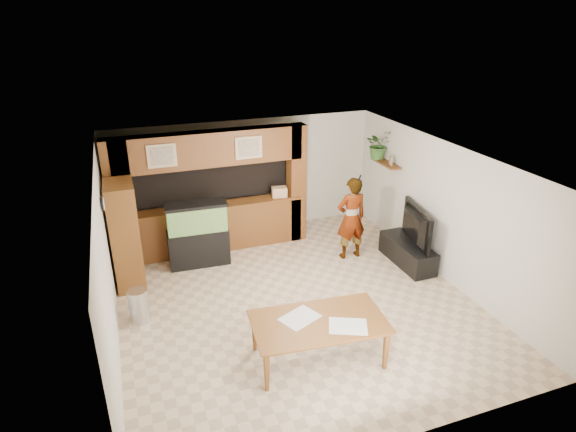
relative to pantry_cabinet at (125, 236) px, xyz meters
name	(u,v)px	position (x,y,z in m)	size (l,w,h in m)	color
floor	(295,301)	(2.70, -1.62, -1.01)	(6.50, 6.50, 0.00)	#CCB18D
ceiling	(296,161)	(2.70, -1.62, 1.59)	(6.50, 6.50, 0.00)	white
wall_back	(245,177)	(2.70, 1.63, 0.29)	(6.00, 6.00, 0.00)	beige
wall_left	(107,265)	(-0.30, -1.62, 0.29)	(6.50, 6.50, 0.00)	beige
wall_right	(445,212)	(5.70, -1.62, 0.29)	(6.50, 6.50, 0.00)	beige
partition	(208,190)	(1.75, 1.02, 0.30)	(4.20, 0.99, 2.60)	brown
wall_clock	(102,204)	(-0.27, -0.62, 0.89)	(0.05, 0.25, 0.25)	black
wall_shelf	(386,163)	(5.55, 0.33, 0.69)	(0.25, 0.90, 0.04)	brown
pantry_cabinet	(125,236)	(0.00, 0.00, 0.00)	(0.50, 0.82, 2.02)	brown
trash_can	(139,306)	(0.07, -1.29, -0.71)	(0.32, 0.32, 0.59)	#B2B2B7
aquarium	(198,235)	(1.36, 0.33, -0.36)	(1.20, 0.45, 1.33)	black
tv_stand	(408,253)	(5.35, -1.10, -0.77)	(0.52, 1.40, 0.47)	black
television	(411,226)	(5.35, -1.10, -0.16)	(1.31, 0.17, 0.75)	black
photo_frame	(391,161)	(5.55, 0.14, 0.80)	(0.03, 0.14, 0.18)	tan
potted_plant	(378,144)	(5.52, 0.64, 1.03)	(0.58, 0.50, 0.65)	#336026
person	(351,218)	(4.37, -0.43, -0.13)	(0.64, 0.42, 1.75)	#906E4F
microphone	(360,178)	(4.42, -0.59, 0.78)	(0.03, 0.03, 0.15)	black
dining_table	(319,342)	(2.47, -3.22, -0.67)	(1.93, 1.08, 0.68)	brown
newspaper_a	(300,318)	(2.24, -3.02, -0.32)	(0.54, 0.40, 0.01)	silver
newspaper_b	(348,326)	(2.81, -3.44, -0.32)	(0.54, 0.39, 0.01)	silver
counter_box	(279,192)	(3.26, 0.83, 0.14)	(0.32, 0.21, 0.21)	tan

